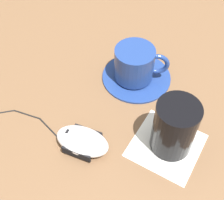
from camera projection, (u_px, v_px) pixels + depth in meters
The scene contains 6 objects.
ground_plane at pixel (145, 131), 0.62m from camera, with size 3.00×3.00×0.00m, color brown.
saucer at pixel (136, 76), 0.70m from camera, with size 0.15×0.15×0.01m, color navy.
coffee_cup at pixel (135, 63), 0.67m from camera, with size 0.11×0.09×0.07m.
computer_mouse at pixel (82, 141), 0.58m from camera, with size 0.12×0.09×0.04m.
napkin_under_glass at pixel (167, 144), 0.60m from camera, with size 0.12×0.12×0.00m, color silver.
drinking_glass at pixel (174, 127), 0.55m from camera, with size 0.08×0.08×0.11m, color black.
Camera 1 is at (0.17, -0.30, 0.52)m, focal length 50.00 mm.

